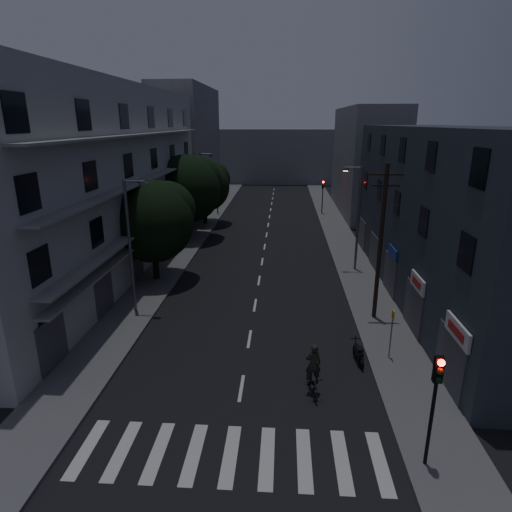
# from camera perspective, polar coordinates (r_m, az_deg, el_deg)

# --- Properties ---
(ground) EXTENTS (160.00, 160.00, 0.00)m
(ground) POSITION_cam_1_polar(r_m,az_deg,el_deg) (40.82, 1.18, 1.44)
(ground) COLOR black
(ground) RESTS_ON ground
(sidewalk_left) EXTENTS (3.00, 90.00, 0.15)m
(sidewalk_left) POSITION_cam_1_polar(r_m,az_deg,el_deg) (41.79, -9.15, 1.70)
(sidewalk_left) COLOR #565659
(sidewalk_left) RESTS_ON ground
(sidewalk_right) EXTENTS (3.00, 90.00, 0.15)m
(sidewalk_right) POSITION_cam_1_polar(r_m,az_deg,el_deg) (41.17, 11.67, 1.32)
(sidewalk_right) COLOR #565659
(sidewalk_right) RESTS_ON ground
(crosswalk) EXTENTS (10.90, 3.00, 0.01)m
(crosswalk) POSITION_cam_1_polar(r_m,az_deg,el_deg) (16.68, -3.44, -24.97)
(crosswalk) COLOR beige
(crosswalk) RESTS_ON ground
(lane_markings) EXTENTS (0.15, 60.50, 0.01)m
(lane_markings) POSITION_cam_1_polar(r_m,az_deg,el_deg) (46.85, 1.53, 3.54)
(lane_markings) COLOR beige
(lane_markings) RESTS_ON ground
(building_left) EXTENTS (7.00, 36.00, 14.00)m
(building_left) POSITION_cam_1_polar(r_m,az_deg,el_deg) (35.25, -19.43, 9.53)
(building_left) COLOR #ADADA8
(building_left) RESTS_ON ground
(building_right) EXTENTS (6.19, 28.00, 11.00)m
(building_right) POSITION_cam_1_polar(r_m,az_deg,el_deg) (30.57, 23.42, 5.15)
(building_right) COLOR #292F37
(building_right) RESTS_ON ground
(building_far_left) EXTENTS (6.00, 20.00, 16.00)m
(building_far_left) POSITION_cam_1_polar(r_m,az_deg,el_deg) (63.78, -8.97, 14.31)
(building_far_left) COLOR slate
(building_far_left) RESTS_ON ground
(building_far_right) EXTENTS (6.00, 20.00, 13.00)m
(building_far_right) POSITION_cam_1_polar(r_m,az_deg,el_deg) (57.34, 14.38, 12.15)
(building_far_right) COLOR slate
(building_far_right) RESTS_ON ground
(building_far_end) EXTENTS (24.00, 8.00, 10.00)m
(building_far_end) POSITION_cam_1_polar(r_m,az_deg,el_deg) (84.45, 2.62, 13.17)
(building_far_end) COLOR slate
(building_far_end) RESTS_ON ground
(tree_near) EXTENTS (5.88, 5.88, 7.26)m
(tree_near) POSITION_cam_1_polar(r_m,az_deg,el_deg) (31.44, -13.50, 4.91)
(tree_near) COLOR black
(tree_near) RESTS_ON sidewalk_left
(tree_mid) EXTENTS (6.64, 6.64, 8.17)m
(tree_mid) POSITION_cam_1_polar(r_m,az_deg,el_deg) (42.56, -9.14, 9.12)
(tree_mid) COLOR black
(tree_mid) RESTS_ON sidewalk_left
(tree_far) EXTENTS (5.74, 5.74, 7.10)m
(tree_far) POSITION_cam_1_polar(r_m,az_deg,el_deg) (48.95, -6.86, 9.50)
(tree_far) COLOR black
(tree_far) RESTS_ON sidewalk_left
(traffic_signal_near) EXTENTS (0.28, 0.37, 4.10)m
(traffic_signal_near) POSITION_cam_1_polar(r_m,az_deg,el_deg) (15.39, 22.87, -16.06)
(traffic_signal_near) COLOR black
(traffic_signal_near) RESTS_ON sidewalk_right
(traffic_signal_far_right) EXTENTS (0.28, 0.37, 4.10)m
(traffic_signal_far_right) POSITION_cam_1_polar(r_m,az_deg,el_deg) (54.67, 8.90, 8.65)
(traffic_signal_far_right) COLOR black
(traffic_signal_far_right) RESTS_ON sidewalk_right
(traffic_signal_far_left) EXTENTS (0.28, 0.37, 4.10)m
(traffic_signal_far_left) POSITION_cam_1_polar(r_m,az_deg,el_deg) (54.24, -5.21, 8.72)
(traffic_signal_far_left) COLOR black
(traffic_signal_far_left) RESTS_ON sidewalk_left
(street_lamp_left_near) EXTENTS (1.51, 0.25, 8.00)m
(street_lamp_left_near) POSITION_cam_1_polar(r_m,az_deg,el_deg) (26.18, -16.28, 2.01)
(street_lamp_left_near) COLOR slate
(street_lamp_left_near) RESTS_ON sidewalk_left
(street_lamp_right) EXTENTS (1.51, 0.25, 8.00)m
(street_lamp_right) POSITION_cam_1_polar(r_m,az_deg,el_deg) (33.52, 13.34, 5.52)
(street_lamp_right) COLOR #575A5F
(street_lamp_right) RESTS_ON sidewalk_right
(street_lamp_left_far) EXTENTS (1.51, 0.25, 8.00)m
(street_lamp_left_far) POSITION_cam_1_polar(r_m,az_deg,el_deg) (46.96, -7.17, 9.16)
(street_lamp_left_far) COLOR #56585E
(street_lamp_left_far) RESTS_ON sidewalk_left
(utility_pole) EXTENTS (1.80, 0.24, 9.00)m
(utility_pole) POSITION_cam_1_polar(r_m,az_deg,el_deg) (25.11, 16.29, 2.01)
(utility_pole) COLOR black
(utility_pole) RESTS_ON sidewalk_right
(bus_stop_sign) EXTENTS (0.06, 0.35, 2.52)m
(bus_stop_sign) POSITION_cam_1_polar(r_m,az_deg,el_deg) (21.83, 17.68, -8.83)
(bus_stop_sign) COLOR #595B60
(bus_stop_sign) RESTS_ON sidewalk_right
(motorcycle) EXTENTS (0.51, 1.78, 1.14)m
(motorcycle) POSITION_cam_1_polar(r_m,az_deg,el_deg) (21.91, 13.49, -12.61)
(motorcycle) COLOR black
(motorcycle) RESTS_ON ground
(cyclist) EXTENTS (0.95, 1.94, 2.35)m
(cyclist) POSITION_cam_1_polar(r_m,az_deg,el_deg) (19.22, 7.56, -15.68)
(cyclist) COLOR black
(cyclist) RESTS_ON ground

